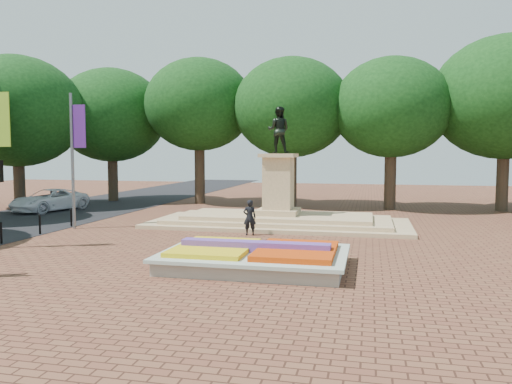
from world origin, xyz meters
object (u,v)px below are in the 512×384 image
at_px(pedestrian, 250,217).
at_px(van, 49,200).
at_px(monument, 278,209).
at_px(flower_bed, 256,257).

bearing_deg(pedestrian, van, -42.08).
relative_size(monument, van, 2.62).
bearing_deg(pedestrian, monument, -121.63).
xyz_separation_m(flower_bed, van, (-17.31, 12.99, 0.36)).
distance_m(flower_bed, pedestrian, 6.76).
distance_m(monument, van, 16.56).
distance_m(van, pedestrian, 16.83).
distance_m(flower_bed, van, 21.65).
bearing_deg(van, pedestrian, -9.09).
bearing_deg(flower_bed, monument, 95.87).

